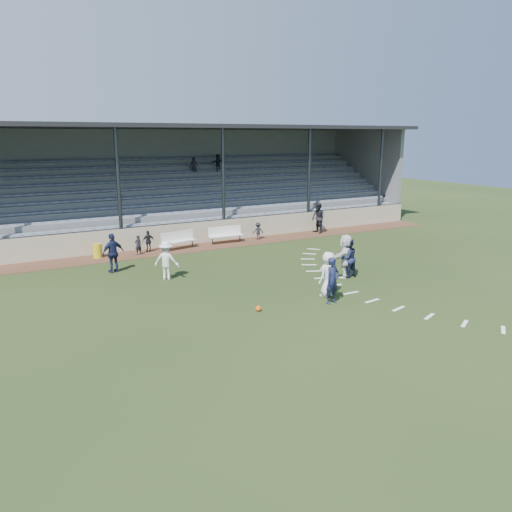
# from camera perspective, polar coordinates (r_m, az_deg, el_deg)

# --- Properties ---
(ground) EXTENTS (90.00, 90.00, 0.00)m
(ground) POSITION_cam_1_polar(r_m,az_deg,el_deg) (18.24, 3.88, -5.59)
(ground) COLOR #253415
(ground) RESTS_ON ground
(cinder_track) EXTENTS (34.00, 2.00, 0.02)m
(cinder_track) POSITION_cam_1_polar(r_m,az_deg,el_deg) (27.29, -8.27, 0.81)
(cinder_track) COLOR #4F2E1F
(cinder_track) RESTS_ON ground
(retaining_wall) EXTENTS (34.00, 0.18, 1.20)m
(retaining_wall) POSITION_cam_1_polar(r_m,az_deg,el_deg) (28.13, -9.09, 2.40)
(retaining_wall) COLOR #B6A98C
(retaining_wall) RESTS_ON ground
(bench_left) EXTENTS (2.04, 0.84, 0.95)m
(bench_left) POSITION_cam_1_polar(r_m,az_deg,el_deg) (27.15, -8.90, 1.96)
(bench_left) COLOR white
(bench_left) RESTS_ON cinder_track
(bench_right) EXTENTS (2.01, 0.50, 0.95)m
(bench_right) POSITION_cam_1_polar(r_m,az_deg,el_deg) (28.42, -3.52, 2.62)
(bench_right) COLOR white
(bench_right) RESTS_ON cinder_track
(trash_bin) EXTENTS (0.45, 0.45, 0.72)m
(trash_bin) POSITION_cam_1_polar(r_m,az_deg,el_deg) (26.17, -17.65, 0.58)
(trash_bin) COLOR gold
(trash_bin) RESTS_ON cinder_track
(football) EXTENTS (0.20, 0.20, 0.20)m
(football) POSITION_cam_1_polar(r_m,az_deg,el_deg) (17.52, 0.27, -6.03)
(football) COLOR #EE580E
(football) RESTS_ON ground
(player_white_lead) EXTENTS (0.98, 0.78, 1.75)m
(player_white_lead) POSITION_cam_1_polar(r_m,az_deg,el_deg) (19.07, 8.25, -2.09)
(player_white_lead) COLOR silver
(player_white_lead) RESTS_ON ground
(player_navy_lead) EXTENTS (0.69, 0.52, 1.71)m
(player_navy_lead) POSITION_cam_1_polar(r_m,az_deg,el_deg) (18.36, 8.73, -2.80)
(player_navy_lead) COLOR #151B3B
(player_navy_lead) RESTS_ON ground
(player_navy_mid) EXTENTS (0.85, 0.68, 1.70)m
(player_navy_mid) POSITION_cam_1_polar(r_m,az_deg,el_deg) (21.82, 10.48, -0.24)
(player_navy_mid) COLOR #151B3B
(player_navy_mid) RESTS_ON ground
(player_white_wing) EXTENTS (1.23, 1.15, 1.67)m
(player_white_wing) POSITION_cam_1_polar(r_m,az_deg,el_deg) (21.46, -10.19, -0.50)
(player_white_wing) COLOR silver
(player_white_wing) RESTS_ON ground
(player_navy_wing) EXTENTS (1.12, 0.67, 1.78)m
(player_navy_wing) POSITION_cam_1_polar(r_m,az_deg,el_deg) (23.11, -16.01, 0.33)
(player_navy_wing) COLOR #151B3B
(player_navy_wing) RESTS_ON ground
(player_white_back) EXTENTS (1.81, 1.31, 1.89)m
(player_white_back) POSITION_cam_1_polar(r_m,az_deg,el_deg) (21.79, 10.18, 0.01)
(player_white_back) COLOR silver
(player_white_back) RESTS_ON ground
(official) EXTENTS (0.75, 0.95, 1.91)m
(official) POSITION_cam_1_polar(r_m,az_deg,el_deg) (31.42, 7.11, 4.33)
(official) COLOR black
(official) RESTS_ON cinder_track
(sub_left_near) EXTENTS (0.42, 0.32, 1.01)m
(sub_left_near) POSITION_cam_1_polar(r_m,az_deg,el_deg) (26.26, -13.32, 1.24)
(sub_left_near) COLOR black
(sub_left_near) RESTS_ON cinder_track
(sub_left_far) EXTENTS (0.67, 0.28, 1.14)m
(sub_left_far) POSITION_cam_1_polar(r_m,az_deg,el_deg) (26.77, -12.19, 1.66)
(sub_left_far) COLOR black
(sub_left_far) RESTS_ON cinder_track
(sub_right) EXTENTS (0.72, 0.51, 1.00)m
(sub_right) POSITION_cam_1_polar(r_m,az_deg,el_deg) (29.36, 0.23, 2.88)
(sub_right) COLOR black
(sub_right) RESTS_ON cinder_track
(grandstand) EXTENTS (34.60, 9.00, 6.61)m
(grandstand) POSITION_cam_1_polar(r_m,az_deg,el_deg) (32.30, -12.15, 6.58)
(grandstand) COLOR slate
(grandstand) RESTS_ON ground
(penalty_arc) EXTENTS (3.89, 14.63, 0.01)m
(penalty_arc) POSITION_cam_1_polar(r_m,az_deg,el_deg) (20.69, 13.49, -3.59)
(penalty_arc) COLOR white
(penalty_arc) RESTS_ON ground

